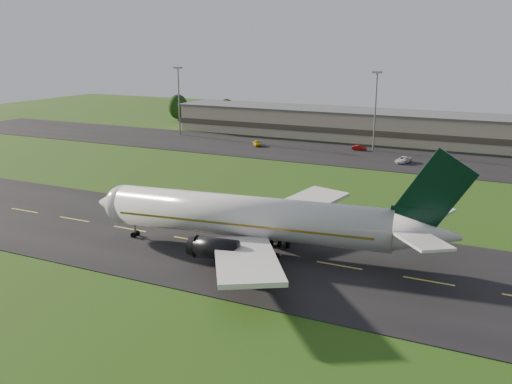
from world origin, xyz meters
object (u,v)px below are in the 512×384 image
at_px(light_mast_west, 179,93).
at_px(service_vehicle_c, 403,160).
at_px(airliner, 255,218).
at_px(terminal, 394,128).
at_px(service_vehicle_a, 257,143).
at_px(service_vehicle_b, 359,148).
at_px(light_mast_centre, 376,102).

relative_size(light_mast_west, service_vehicle_c, 3.99).
height_order(airliner, terminal, airliner).
height_order(service_vehicle_a, service_vehicle_b, service_vehicle_a).
relative_size(light_mast_centre, service_vehicle_a, 4.69).
bearing_deg(light_mast_west, terminal, 14.76).
xyz_separation_m(airliner, service_vehicle_a, (-35.18, 72.47, -3.82)).
height_order(terminal, light_mast_centre, light_mast_centre).
height_order(light_mast_west, service_vehicle_b, light_mast_west).
bearing_deg(service_vehicle_a, service_vehicle_c, -43.74).
height_order(light_mast_centre, service_vehicle_b, light_mast_centre).
bearing_deg(service_vehicle_b, light_mast_centre, -69.07).
bearing_deg(terminal, service_vehicle_b, -105.18).
bearing_deg(airliner, light_mast_west, 121.53).
relative_size(airliner, service_vehicle_b, 13.40).
xyz_separation_m(light_mast_centre, service_vehicle_c, (10.48, -12.46, -11.93)).
distance_m(service_vehicle_b, service_vehicle_c, 17.74).
bearing_deg(terminal, service_vehicle_c, -72.42).
height_order(terminal, service_vehicle_b, terminal).
height_order(light_mast_west, service_vehicle_a, light_mast_west).
distance_m(airliner, light_mast_centre, 80.45).
bearing_deg(light_mast_centre, airliner, -86.39).
bearing_deg(service_vehicle_b, terminal, -16.27).
height_order(airliner, service_vehicle_b, airliner).
relative_size(light_mast_west, service_vehicle_b, 5.33).
xyz_separation_m(airliner, service_vehicle_c, (5.44, 67.43, -3.85)).
relative_size(light_mast_centre, service_vehicle_c, 3.99).
xyz_separation_m(terminal, service_vehicle_a, (-31.55, -23.60, -3.15)).
bearing_deg(service_vehicle_c, terminal, 119.86).
xyz_separation_m(service_vehicle_b, service_vehicle_c, (13.84, -11.10, 0.08)).
height_order(light_mast_centre, service_vehicle_c, light_mast_centre).
relative_size(airliner, terminal, 0.35).
relative_size(terminal, light_mast_centre, 7.13).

